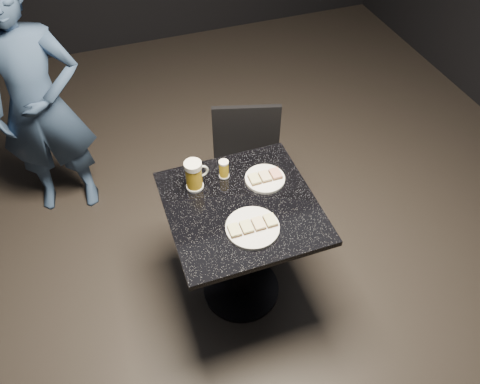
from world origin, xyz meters
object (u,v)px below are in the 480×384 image
Objects in this scene: patron at (39,107)px; beer_tumbler at (224,169)px; plate_small at (265,179)px; chair at (247,169)px; table at (241,236)px; beer_mug at (194,175)px; plate_large at (252,228)px.

patron reaches higher than beer_tumbler.
plate_small is 0.43m from chair.
patron is 2.06× the size of table.
beer_mug is at bearing 168.22° from plate_small.
plate_large is at bearing -63.04° from beer_mug.
patron reaches higher than plate_large.
beer_mug is at bearing -143.81° from chair.
chair reaches higher than plate_small.
plate_small is 0.23× the size of chair.
plate_large and plate_small have the same top height.
beer_mug is at bearing 116.96° from plate_large.
patron is 15.76× the size of beer_tumbler.
table is at bearing 90.03° from plate_large.
beer_tumbler reaches higher than plate_large.
patron is at bearing 127.62° from beer_mug.
plate_small is 0.32m from table.
beer_mug reaches higher than beer_tumbler.
chair is at bearing 71.98° from plate_large.
plate_small is at bearing -11.78° from beer_mug.
chair reaches higher than plate_large.
chair is (0.22, 0.25, -0.30)m from beer_tumbler.
chair is at bearing -21.43° from patron.
plate_large is 0.32m from plate_small.
plate_large is 0.29m from table.
plate_small is 0.35m from beer_mug.
plate_large is 2.49× the size of beer_tumbler.
plate_small reaches higher than table.
plate_small is 0.21m from beer_tumbler.
plate_large reaches higher than table.
chair is (0.37, 0.27, -0.33)m from beer_mug.
table is 0.87× the size of chair.
beer_tumbler is at bearing 153.15° from plate_small.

